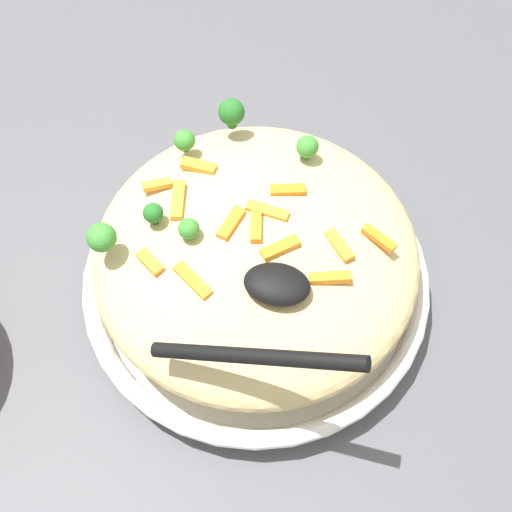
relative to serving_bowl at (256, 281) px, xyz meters
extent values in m
plane|color=#4C4C51|center=(0.00, 0.00, -0.02)|extent=(2.40, 2.40, 0.00)
cylinder|color=white|center=(0.00, 0.00, -0.01)|extent=(0.31, 0.31, 0.02)
torus|color=white|center=(0.00, 0.00, 0.01)|extent=(0.34, 0.34, 0.02)
torus|color=black|center=(0.00, 0.00, 0.01)|extent=(0.33, 0.33, 0.00)
ellipsoid|color=#D1BA7A|center=(0.00, 0.00, 0.05)|extent=(0.30, 0.30, 0.08)
cube|color=orange|center=(-0.02, 0.00, 0.10)|extent=(0.02, 0.04, 0.01)
cube|color=orange|center=(-0.08, -0.05, 0.09)|extent=(0.03, 0.02, 0.01)
cube|color=orange|center=(-0.07, 0.06, 0.09)|extent=(0.03, 0.01, 0.01)
cube|color=orange|center=(-0.04, -0.06, 0.09)|extent=(0.04, 0.03, 0.01)
cube|color=orange|center=(0.01, 0.02, 0.10)|extent=(0.04, 0.02, 0.01)
cube|color=orange|center=(0.02, -0.02, 0.10)|extent=(0.03, 0.03, 0.01)
cube|color=orange|center=(0.07, -0.03, 0.09)|extent=(0.04, 0.02, 0.01)
cube|color=orange|center=(-0.10, 0.03, 0.09)|extent=(0.03, 0.02, 0.01)
cube|color=orange|center=(0.11, 0.02, 0.09)|extent=(0.03, 0.02, 0.01)
cube|color=orange|center=(0.00, 0.00, 0.10)|extent=(0.01, 0.03, 0.01)
cube|color=orange|center=(0.07, 0.00, 0.09)|extent=(0.03, 0.03, 0.01)
cube|color=orange|center=(-0.08, 0.02, 0.09)|extent=(0.02, 0.04, 0.01)
cube|color=orange|center=(0.02, 0.05, 0.09)|extent=(0.03, 0.02, 0.01)
cylinder|color=#377928|center=(-0.13, -0.04, 0.09)|extent=(0.01, 0.01, 0.01)
sphere|color=#3D8E33|center=(-0.13, -0.04, 0.10)|extent=(0.03, 0.03, 0.03)
cylinder|color=#377928|center=(0.03, 0.10, 0.09)|extent=(0.01, 0.01, 0.01)
sphere|color=#3D8E33|center=(0.03, 0.10, 0.10)|extent=(0.02, 0.02, 0.02)
cylinder|color=#377928|center=(-0.06, -0.02, 0.09)|extent=(0.01, 0.01, 0.01)
sphere|color=#3D8E33|center=(-0.06, -0.02, 0.10)|extent=(0.02, 0.02, 0.02)
cylinder|color=#205B1C|center=(-0.05, 0.12, 0.09)|extent=(0.01, 0.01, 0.01)
sphere|color=#236B23|center=(-0.05, 0.12, 0.11)|extent=(0.03, 0.03, 0.03)
cylinder|color=#377928|center=(-0.09, 0.08, 0.09)|extent=(0.01, 0.01, 0.01)
sphere|color=#3D8E33|center=(-0.09, 0.08, 0.10)|extent=(0.02, 0.02, 0.02)
cylinder|color=#205B1C|center=(-0.09, -0.01, 0.09)|extent=(0.01, 0.01, 0.01)
sphere|color=#236B23|center=(-0.09, -0.01, 0.10)|extent=(0.02, 0.02, 0.02)
ellipsoid|color=black|center=(0.03, -0.05, 0.10)|extent=(0.06, 0.04, 0.02)
cylinder|color=black|center=(0.03, -0.13, 0.13)|extent=(0.16, 0.02, 0.08)
camera|label=1|loc=(0.06, -0.31, 0.59)|focal=46.92mm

